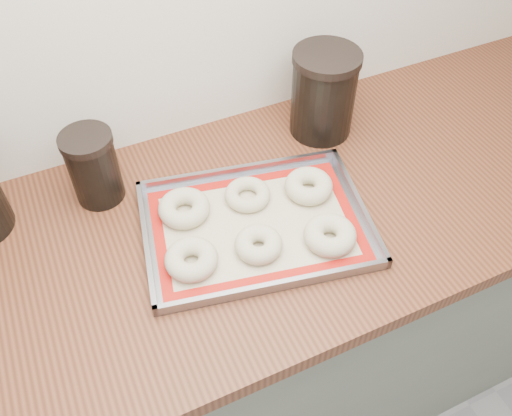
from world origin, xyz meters
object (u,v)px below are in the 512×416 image
bagel_back_right (309,186)px  bagel_front_left (191,259)px  baking_tray (256,225)px  bagel_front_mid (259,244)px  bagel_back_mid (247,195)px  bagel_front_right (330,235)px  canister_mid (93,167)px  bagel_back_left (184,208)px  canister_right (323,93)px

bagel_back_right → bagel_front_left: bearing=-165.2°
baking_tray → bagel_back_right: bagel_back_right is taller
bagel_front_mid → bagel_back_mid: bagel_front_mid is taller
bagel_front_right → canister_mid: bearing=139.8°
bagel_back_left → bagel_back_mid: 0.14m
bagel_front_left → bagel_front_mid: bearing=-8.8°
bagel_front_left → bagel_front_mid: bagel_front_left is taller
bagel_back_left → bagel_back_mid: bearing=-7.0°
bagel_back_left → baking_tray: bearing=-37.1°
baking_tray → bagel_front_right: size_ratio=4.87×
bagel_front_right → bagel_back_left: bearing=141.4°
bagel_front_right → baking_tray: bearing=139.8°
bagel_front_mid → bagel_back_mid: (0.04, 0.14, -0.00)m
bagel_front_right → bagel_back_right: size_ratio=1.01×
canister_right → bagel_front_right: bearing=-116.2°
canister_mid → bagel_back_mid: bearing=-28.1°
bagel_front_mid → canister_right: (0.30, 0.28, 0.08)m
bagel_front_mid → bagel_back_right: size_ratio=0.91×
bagel_front_mid → canister_mid: (-0.25, 0.29, 0.06)m
baking_tray → bagel_front_left: 0.16m
bagel_back_right → canister_mid: bearing=155.6°
bagel_back_right → bagel_front_right: bearing=-101.0°
baking_tray → bagel_back_right: bearing=15.5°
baking_tray → bagel_back_mid: size_ratio=5.26×
bagel_front_mid → canister_right: size_ratio=0.45×
bagel_back_left → canister_right: 0.43m
bagel_front_mid → bagel_back_mid: 0.14m
bagel_back_left → bagel_back_right: bearing=-11.2°
bagel_back_right → canister_right: canister_right is taller
baking_tray → canister_right: size_ratio=2.45×
bagel_front_right → bagel_back_left: size_ratio=0.98×
bagel_back_mid → canister_mid: 0.33m
bagel_front_right → bagel_back_right: 0.14m
bagel_front_mid → canister_mid: 0.38m
canister_mid → baking_tray: bearing=-40.3°
baking_tray → bagel_front_right: 0.15m
canister_right → canister_mid: bearing=179.6°
baking_tray → bagel_back_mid: (0.01, 0.08, 0.01)m
bagel_back_right → canister_mid: canister_mid is taller
bagel_back_right → baking_tray: bearing=-164.5°
bagel_back_left → canister_mid: (-0.15, 0.13, 0.06)m
bagel_front_left → bagel_front_right: 0.28m
canister_mid → bagel_front_right: bearing=-40.2°
bagel_front_mid → bagel_back_left: 0.18m
bagel_back_left → canister_mid: bearing=137.3°
baking_tray → bagel_back_left: bagel_back_left is taller
bagel_back_right → canister_right: (0.13, 0.18, 0.08)m
bagel_front_left → canister_mid: (-0.11, 0.27, 0.06)m
bagel_front_left → bagel_back_mid: (0.17, 0.11, -0.00)m
baking_tray → bagel_front_mid: size_ratio=5.43×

